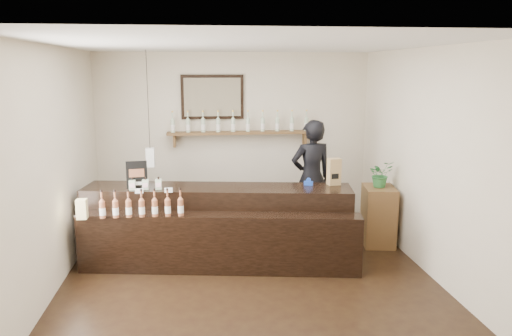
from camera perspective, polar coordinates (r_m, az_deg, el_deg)
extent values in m
plane|color=black|center=(6.32, -0.84, -12.35)|extent=(5.00, 5.00, 0.00)
plane|color=beige|center=(8.36, -2.53, 3.47)|extent=(4.50, 0.00, 4.50)
plane|color=beige|center=(3.50, 3.10, -7.62)|extent=(4.50, 0.00, 4.50)
plane|color=beige|center=(6.11, -22.36, -0.26)|extent=(0.00, 5.00, 5.00)
plane|color=beige|center=(6.51, 19.25, 0.62)|extent=(0.00, 5.00, 5.00)
plane|color=white|center=(5.80, -0.92, 13.92)|extent=(5.00, 5.00, 0.00)
cube|color=brown|center=(8.23, -1.78, 4.05)|extent=(2.40, 0.25, 0.04)
cube|color=brown|center=(8.26, -9.29, 3.10)|extent=(0.04, 0.20, 0.20)
cube|color=brown|center=(8.43, 5.56, 3.36)|extent=(0.04, 0.20, 0.20)
cube|color=black|center=(8.25, -5.01, 8.08)|extent=(1.02, 0.04, 0.72)
cube|color=#493D2F|center=(8.23, -5.00, 8.07)|extent=(0.92, 0.01, 0.62)
cube|color=white|center=(7.51, -11.99, 1.19)|extent=(0.12, 0.12, 0.28)
cylinder|color=black|center=(7.42, -12.26, 7.64)|extent=(0.01, 0.01, 1.41)
cylinder|color=beige|center=(8.20, -9.50, 4.74)|extent=(0.07, 0.07, 0.20)
cone|color=beige|center=(8.18, -9.52, 5.62)|extent=(0.07, 0.07, 0.05)
cylinder|color=beige|center=(8.18, -9.54, 6.04)|extent=(0.02, 0.02, 0.07)
cylinder|color=gold|center=(8.18, -9.55, 6.37)|extent=(0.03, 0.03, 0.02)
cylinder|color=white|center=(8.20, -9.49, 4.60)|extent=(0.07, 0.07, 0.09)
cylinder|color=beige|center=(8.19, -7.78, 4.78)|extent=(0.07, 0.07, 0.20)
cone|color=beige|center=(8.18, -7.81, 5.67)|extent=(0.07, 0.07, 0.05)
cylinder|color=beige|center=(8.17, -7.82, 6.09)|extent=(0.02, 0.02, 0.07)
cylinder|color=gold|center=(8.17, -7.83, 6.41)|extent=(0.03, 0.03, 0.02)
cylinder|color=white|center=(8.19, -7.78, 4.64)|extent=(0.07, 0.07, 0.09)
cylinder|color=beige|center=(8.19, -6.07, 4.82)|extent=(0.07, 0.07, 0.20)
cone|color=beige|center=(8.17, -6.08, 5.71)|extent=(0.07, 0.07, 0.05)
cylinder|color=beige|center=(8.17, -6.09, 6.13)|extent=(0.02, 0.02, 0.07)
cylinder|color=gold|center=(8.16, -6.10, 6.45)|extent=(0.03, 0.03, 0.02)
cylinder|color=white|center=(8.19, -6.06, 4.68)|extent=(0.07, 0.07, 0.09)
cylinder|color=beige|center=(8.19, -4.35, 4.86)|extent=(0.07, 0.07, 0.20)
cone|color=beige|center=(8.18, -4.36, 5.74)|extent=(0.07, 0.07, 0.05)
cylinder|color=beige|center=(8.17, -4.37, 6.16)|extent=(0.02, 0.02, 0.07)
cylinder|color=gold|center=(8.17, -4.37, 6.49)|extent=(0.03, 0.03, 0.02)
cylinder|color=white|center=(8.19, -4.35, 4.71)|extent=(0.07, 0.07, 0.09)
cylinder|color=beige|center=(8.20, -2.64, 4.89)|extent=(0.07, 0.07, 0.20)
cone|color=beige|center=(8.19, -2.64, 5.77)|extent=(0.07, 0.07, 0.05)
cylinder|color=beige|center=(8.18, -2.65, 6.19)|extent=(0.02, 0.02, 0.07)
cylinder|color=gold|center=(8.18, -2.65, 6.52)|extent=(0.03, 0.03, 0.02)
cylinder|color=white|center=(8.21, -2.64, 4.74)|extent=(0.07, 0.07, 0.09)
cylinder|color=beige|center=(8.22, -0.93, 4.91)|extent=(0.07, 0.07, 0.20)
cone|color=beige|center=(8.21, -0.93, 5.79)|extent=(0.07, 0.07, 0.05)
cylinder|color=beige|center=(8.20, -0.94, 6.21)|extent=(0.02, 0.02, 0.07)
cylinder|color=gold|center=(8.20, -0.94, 6.54)|extent=(0.03, 0.03, 0.02)
cylinder|color=white|center=(8.22, -0.93, 4.77)|extent=(0.07, 0.07, 0.09)
cylinder|color=beige|center=(8.25, 0.77, 4.93)|extent=(0.07, 0.07, 0.20)
cone|color=beige|center=(8.24, 0.77, 5.81)|extent=(0.07, 0.07, 0.05)
cylinder|color=beige|center=(8.23, 0.77, 6.23)|extent=(0.02, 0.02, 0.07)
cylinder|color=gold|center=(8.23, 0.77, 6.55)|extent=(0.03, 0.03, 0.02)
cylinder|color=white|center=(8.25, 0.77, 4.79)|extent=(0.07, 0.07, 0.09)
cylinder|color=beige|center=(8.28, 2.45, 4.95)|extent=(0.07, 0.07, 0.20)
cone|color=beige|center=(8.27, 2.46, 5.82)|extent=(0.07, 0.07, 0.05)
cylinder|color=beige|center=(8.26, 2.46, 6.24)|extent=(0.02, 0.02, 0.07)
cylinder|color=gold|center=(8.26, 2.46, 6.56)|extent=(0.03, 0.03, 0.02)
cylinder|color=white|center=(8.29, 2.45, 4.81)|extent=(0.07, 0.07, 0.09)
cylinder|color=beige|center=(8.32, 4.12, 4.96)|extent=(0.07, 0.07, 0.20)
cone|color=beige|center=(8.31, 4.13, 5.83)|extent=(0.07, 0.07, 0.05)
cylinder|color=beige|center=(8.31, 4.14, 6.24)|extent=(0.02, 0.02, 0.07)
cylinder|color=gold|center=(8.30, 4.14, 6.57)|extent=(0.03, 0.03, 0.02)
cylinder|color=white|center=(8.33, 4.12, 4.82)|extent=(0.07, 0.07, 0.09)
cylinder|color=beige|center=(8.37, 5.77, 4.97)|extent=(0.07, 0.07, 0.20)
cone|color=beige|center=(8.36, 5.79, 5.84)|extent=(0.07, 0.07, 0.05)
cylinder|color=beige|center=(8.35, 5.80, 6.24)|extent=(0.02, 0.02, 0.07)
cylinder|color=gold|center=(8.35, 5.80, 6.57)|extent=(0.03, 0.03, 0.02)
cylinder|color=white|center=(8.37, 5.77, 4.83)|extent=(0.07, 0.07, 0.09)
cube|color=black|center=(6.78, -4.38, -6.24)|extent=(3.60, 1.16, 0.99)
cube|color=black|center=(6.37, -4.21, -8.53)|extent=(3.56, 0.85, 0.75)
cube|color=white|center=(6.46, -13.21, -2.57)|extent=(0.10, 0.04, 0.05)
cube|color=white|center=(6.43, -9.97, -2.51)|extent=(0.10, 0.04, 0.05)
cube|color=#CDBF7D|center=(6.40, -19.25, -4.96)|extent=(0.12, 0.12, 0.12)
cube|color=#CDBF7D|center=(6.37, -19.32, -3.93)|extent=(0.12, 0.12, 0.12)
cube|color=beige|center=(6.64, -13.94, -1.88)|extent=(0.08, 0.08, 0.13)
cube|color=#FBC3D0|center=(6.59, -13.99, -1.97)|extent=(0.07, 0.00, 0.06)
cylinder|color=black|center=(6.62, -13.97, -1.18)|extent=(0.02, 0.02, 0.03)
cube|color=beige|center=(6.62, -12.51, -1.85)|extent=(0.08, 0.08, 0.13)
cube|color=#FBC3D0|center=(6.57, -12.55, -1.95)|extent=(0.07, 0.00, 0.06)
cylinder|color=black|center=(6.60, -12.54, -1.15)|extent=(0.02, 0.02, 0.03)
cube|color=beige|center=(6.60, -11.07, -1.83)|extent=(0.08, 0.08, 0.13)
cube|color=#FBC3D0|center=(6.56, -11.10, -1.92)|extent=(0.07, 0.00, 0.06)
cylinder|color=black|center=(6.59, -11.09, -1.12)|extent=(0.02, 0.02, 0.03)
cylinder|color=brown|center=(6.34, -17.15, -4.59)|extent=(0.07, 0.07, 0.20)
cone|color=brown|center=(6.31, -17.22, -3.48)|extent=(0.07, 0.07, 0.05)
cylinder|color=brown|center=(6.29, -17.25, -2.95)|extent=(0.02, 0.02, 0.07)
cylinder|color=black|center=(6.28, -17.27, -2.54)|extent=(0.03, 0.03, 0.02)
cylinder|color=white|center=(6.35, -17.14, -4.77)|extent=(0.07, 0.07, 0.09)
cylinder|color=brown|center=(6.31, -15.75, -4.58)|extent=(0.07, 0.07, 0.20)
cone|color=brown|center=(6.28, -15.81, -3.47)|extent=(0.07, 0.07, 0.05)
cylinder|color=brown|center=(6.27, -15.84, -2.94)|extent=(0.02, 0.02, 0.07)
cylinder|color=black|center=(6.25, -15.86, -2.52)|extent=(0.03, 0.03, 0.02)
cylinder|color=white|center=(6.32, -15.74, -4.76)|extent=(0.07, 0.07, 0.09)
cylinder|color=brown|center=(6.29, -14.34, -4.57)|extent=(0.07, 0.07, 0.20)
cone|color=brown|center=(6.26, -14.39, -3.45)|extent=(0.07, 0.07, 0.05)
cylinder|color=brown|center=(6.24, -14.42, -2.92)|extent=(0.02, 0.02, 0.07)
cylinder|color=black|center=(6.23, -14.44, -2.50)|extent=(0.03, 0.03, 0.02)
cylinder|color=white|center=(6.29, -14.33, -4.75)|extent=(0.07, 0.07, 0.09)
cylinder|color=brown|center=(6.27, -12.91, -4.55)|extent=(0.07, 0.07, 0.20)
cone|color=brown|center=(6.24, -12.97, -3.43)|extent=(0.07, 0.07, 0.05)
cylinder|color=brown|center=(6.22, -12.99, -2.89)|extent=(0.02, 0.02, 0.07)
cylinder|color=black|center=(6.21, -13.01, -2.47)|extent=(0.03, 0.03, 0.02)
cylinder|color=white|center=(6.27, -12.91, -4.73)|extent=(0.07, 0.07, 0.09)
cylinder|color=brown|center=(6.25, -11.48, -4.53)|extent=(0.07, 0.07, 0.20)
cone|color=brown|center=(6.22, -11.53, -3.41)|extent=(0.07, 0.07, 0.05)
cylinder|color=brown|center=(6.20, -11.55, -2.87)|extent=(0.02, 0.02, 0.07)
cylinder|color=black|center=(6.19, -11.57, -2.45)|extent=(0.03, 0.03, 0.02)
cylinder|color=white|center=(6.26, -11.48, -4.71)|extent=(0.07, 0.07, 0.09)
cylinder|color=brown|center=(6.24, -10.05, -4.51)|extent=(0.07, 0.07, 0.20)
cone|color=brown|center=(6.21, -10.09, -3.38)|extent=(0.07, 0.07, 0.05)
cylinder|color=brown|center=(6.19, -10.11, -2.84)|extent=(0.02, 0.02, 0.07)
cylinder|color=black|center=(6.18, -10.12, -2.42)|extent=(0.03, 0.03, 0.02)
cylinder|color=white|center=(6.25, -10.04, -4.69)|extent=(0.07, 0.07, 0.09)
cylinder|color=brown|center=(6.23, -8.61, -4.48)|extent=(0.07, 0.07, 0.20)
cone|color=brown|center=(6.20, -8.64, -3.35)|extent=(0.07, 0.07, 0.05)
cylinder|color=brown|center=(6.18, -8.66, -2.82)|extent=(0.02, 0.02, 0.07)
cylinder|color=black|center=(6.17, -8.67, -2.39)|extent=(0.03, 0.03, 0.02)
cylinder|color=white|center=(6.24, -8.60, -4.67)|extent=(0.07, 0.07, 0.09)
cube|color=black|center=(6.64, -13.46, -0.81)|extent=(0.27, 0.05, 0.37)
cube|color=brown|center=(6.62, -13.49, -0.56)|extent=(0.19, 0.03, 0.11)
cube|color=white|center=(6.65, -13.43, -1.73)|extent=(0.19, 0.03, 0.04)
cube|color=olive|center=(6.80, 8.91, -0.41)|extent=(0.18, 0.15, 0.36)
cube|color=black|center=(6.75, 9.03, -0.95)|extent=(0.10, 0.02, 0.07)
cube|color=#173CA6|center=(6.75, 6.01, -1.75)|extent=(0.13, 0.08, 0.05)
cylinder|color=#173CA6|center=(6.74, 6.02, -1.39)|extent=(0.07, 0.05, 0.06)
cube|color=brown|center=(7.52, 13.81, -5.31)|extent=(0.51, 0.65, 0.86)
imported|color=#2D7235|center=(7.37, 14.04, -0.68)|extent=(0.41, 0.38, 0.38)
imported|color=black|center=(7.66, 6.35, -0.27)|extent=(0.81, 0.61, 2.02)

